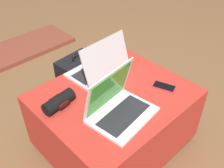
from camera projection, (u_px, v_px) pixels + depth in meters
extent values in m
plane|color=brown|center=(114.00, 142.00, 1.86)|extent=(14.00, 14.00, 0.00)
cube|color=maroon|center=(114.00, 140.00, 1.84)|extent=(0.84, 0.73, 0.05)
cube|color=#B22D23|center=(114.00, 117.00, 1.70)|extent=(0.88, 0.76, 0.41)
cube|color=silver|center=(123.00, 115.00, 1.42)|extent=(0.38, 0.30, 0.02)
cube|color=#232328|center=(124.00, 115.00, 1.41)|extent=(0.32, 0.18, 0.00)
cube|color=silver|center=(109.00, 89.00, 1.39)|extent=(0.35, 0.11, 0.25)
cube|color=green|center=(109.00, 89.00, 1.39)|extent=(0.31, 0.09, 0.23)
cube|color=silver|center=(97.00, 71.00, 1.74)|extent=(0.38, 0.28, 0.02)
cube|color=#232328|center=(96.00, 70.00, 1.74)|extent=(0.33, 0.16, 0.00)
cube|color=silver|center=(106.00, 60.00, 1.61)|extent=(0.37, 0.10, 0.25)
cube|color=#B23D93|center=(106.00, 60.00, 1.62)|extent=(0.33, 0.09, 0.22)
cube|color=red|center=(164.00, 87.00, 1.62)|extent=(0.11, 0.16, 0.01)
cube|color=black|center=(164.00, 86.00, 1.62)|extent=(0.10, 0.14, 0.00)
cube|color=black|center=(79.00, 83.00, 2.05)|extent=(0.30, 0.21, 0.44)
cube|color=black|center=(70.00, 85.00, 2.16)|extent=(0.23, 0.09, 0.20)
torus|color=black|center=(76.00, 57.00, 1.90)|extent=(0.09, 0.02, 0.08)
cylinder|color=black|center=(59.00, 102.00, 1.46)|extent=(0.20, 0.10, 0.08)
cube|color=#350D0D|center=(59.00, 102.00, 1.46)|extent=(0.08, 0.10, 0.02)
cube|color=brown|center=(8.00, 53.00, 2.76)|extent=(1.40, 0.50, 0.04)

